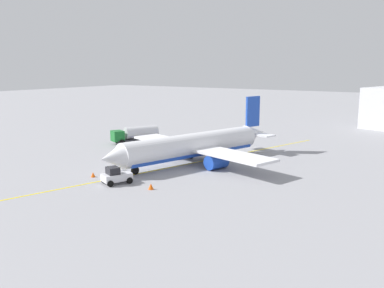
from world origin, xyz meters
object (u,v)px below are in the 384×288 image
pushback_tug (116,176)px  refueling_worker (147,140)px  safety_cone_nose (93,175)px  airplane (194,146)px  fuel_tanker (136,134)px  safety_cone_wingtip (151,186)px

pushback_tug → refueling_worker: (-22.93, -13.62, -0.19)m
pushback_tug → safety_cone_nose: bearing=-97.3°
safety_cone_nose → airplane: bearing=155.1°
pushback_tug → airplane: bearing=172.5°
fuel_tanker → refueling_worker: fuel_tanker is taller
airplane → safety_cone_wingtip: 15.37m
fuel_tanker → airplane: bearing=66.3°
airplane → refueling_worker: bearing=-116.2°
fuel_tanker → safety_cone_wingtip: (23.15, 22.21, -1.35)m
fuel_tanker → safety_cone_wingtip: 32.11m
pushback_tug → fuel_tanker: bearing=-144.4°
pushback_tug → safety_cone_wingtip: pushback_tug is taller
safety_cone_wingtip → refueling_worker: bearing=-139.9°
airplane → pushback_tug: (15.24, -2.02, -1.63)m
safety_cone_wingtip → fuel_tanker: bearing=-136.2°
fuel_tanker → refueling_worker: 3.44m
airplane → refueling_worker: size_ratio=18.76×
airplane → pushback_tug: airplane is taller
fuel_tanker → safety_cone_nose: 25.97m
pushback_tug → refueling_worker: pushback_tug is taller
refueling_worker → safety_cone_wingtip: size_ratio=2.29×
airplane → pushback_tug: size_ratio=7.83×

